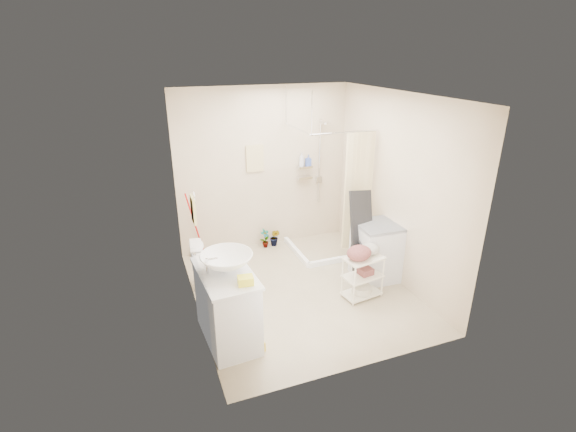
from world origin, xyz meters
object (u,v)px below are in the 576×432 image
(washing_machine, at_px, (376,251))
(laundry_rack, at_px, (363,273))
(vanity, at_px, (227,306))
(toilet, at_px, (217,264))

(washing_machine, distance_m, laundry_rack, 0.58)
(vanity, distance_m, laundry_rack, 1.88)
(vanity, bearing_deg, toilet, 80.27)
(toilet, relative_size, laundry_rack, 1.00)
(vanity, xyz_separation_m, laundry_rack, (1.87, 0.23, -0.08))
(washing_machine, bearing_deg, laundry_rack, -135.45)
(vanity, relative_size, washing_machine, 1.18)
(vanity, height_order, laundry_rack, vanity)
(washing_machine, xyz_separation_m, laundry_rack, (-0.43, -0.38, -0.07))
(toilet, height_order, laundry_rack, laundry_rack)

